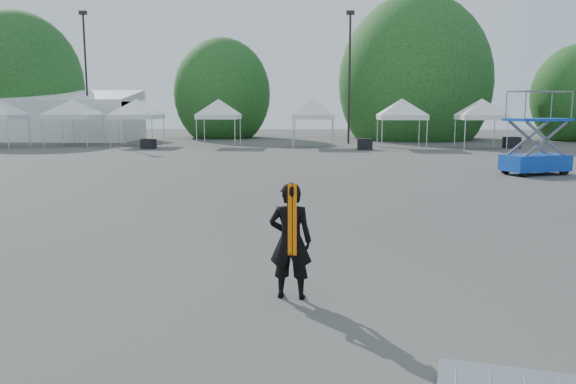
{
  "coord_description": "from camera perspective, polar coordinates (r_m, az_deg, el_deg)",
  "views": [
    {
      "loc": [
        0.76,
        -11.02,
        2.77
      ],
      "look_at": [
        0.23,
        -1.34,
        1.3
      ],
      "focal_mm": 35.0,
      "sensor_mm": 36.0,
      "label": 1
    }
  ],
  "objects": [
    {
      "name": "ground",
      "position": [
        11.39,
        -0.78,
        -5.45
      ],
      "size": [
        120.0,
        120.0,
        0.0
      ],
      "primitive_type": "plane",
      "color": "#474442",
      "rests_on": "ground"
    },
    {
      "name": "marquee",
      "position": [
        51.35,
        -23.34,
        7.04
      ],
      "size": [
        15.0,
        6.25,
        4.23
      ],
      "color": "white",
      "rests_on": "ground"
    },
    {
      "name": "light_pole_west",
      "position": [
        48.87,
        -19.85,
        11.65
      ],
      "size": [
        0.6,
        0.25,
        10.3
      ],
      "color": "black",
      "rests_on": "ground"
    },
    {
      "name": "light_pole_east",
      "position": [
        43.17,
        6.27,
        12.23
      ],
      "size": [
        0.6,
        0.25,
        9.8
      ],
      "color": "black",
      "rests_on": "ground"
    },
    {
      "name": "tree_far_w",
      "position": [
        55.88,
        -25.84,
        9.6
      ],
      "size": [
        4.8,
        4.8,
        7.3
      ],
      "color": "#382314",
      "rests_on": "ground"
    },
    {
      "name": "tree_mid_w",
      "position": [
        51.78,
        -6.68,
        9.86
      ],
      "size": [
        4.16,
        4.16,
        6.33
      ],
      "color": "#382314",
      "rests_on": "ground"
    },
    {
      "name": "tree_mid_e",
      "position": [
        50.74,
        12.73,
        10.76
      ],
      "size": [
        5.12,
        5.12,
        7.79
      ],
      "color": "#382314",
      "rests_on": "ground"
    },
    {
      "name": "tent_b",
      "position": [
        43.78,
        -21.02,
        8.44
      ],
      "size": [
        4.73,
        4.73,
        3.88
      ],
      "color": "silver",
      "rests_on": "ground"
    },
    {
      "name": "tent_c",
      "position": [
        41.86,
        -15.13,
        8.73
      ],
      "size": [
        4.5,
        4.5,
        3.88
      ],
      "color": "silver",
      "rests_on": "ground"
    },
    {
      "name": "tent_d",
      "position": [
        40.13,
        -7.07,
        8.98
      ],
      "size": [
        4.03,
        4.03,
        3.88
      ],
      "color": "silver",
      "rests_on": "ground"
    },
    {
      "name": "tent_e",
      "position": [
        39.07,
        2.6,
        9.05
      ],
      "size": [
        4.07,
        4.07,
        3.88
      ],
      "color": "silver",
      "rests_on": "ground"
    },
    {
      "name": "tent_f",
      "position": [
        38.8,
        11.51,
        8.89
      ],
      "size": [
        4.39,
        4.39,
        3.88
      ],
      "color": "silver",
      "rests_on": "ground"
    },
    {
      "name": "tent_g",
      "position": [
        39.85,
        19.08,
        8.58
      ],
      "size": [
        4.1,
        4.1,
        3.88
      ],
      "color": "silver",
      "rests_on": "ground"
    },
    {
      "name": "man",
      "position": [
        8.14,
        0.25,
        -4.95
      ],
      "size": [
        0.66,
        0.46,
        1.71
      ],
      "rotation": [
        0.0,
        0.0,
        3.05
      ],
      "color": "black",
      "rests_on": "ground"
    },
    {
      "name": "scissor_lift",
      "position": [
        25.28,
        23.99,
        5.51
      ],
      "size": [
        2.95,
        2.21,
        3.41
      ],
      "rotation": [
        0.0,
        0.0,
        0.38
      ],
      "color": "#0D36AC",
      "rests_on": "ground"
    },
    {
      "name": "crate_west",
      "position": [
        38.7,
        -13.99,
        4.76
      ],
      "size": [
        1.02,
        0.9,
        0.66
      ],
      "primitive_type": "cube",
      "rotation": [
        0.0,
        0.0,
        -0.35
      ],
      "color": "black",
      "rests_on": "ground"
    },
    {
      "name": "crate_mid",
      "position": [
        37.09,
        7.82,
        4.84
      ],
      "size": [
        0.95,
        0.74,
        0.74
      ],
      "primitive_type": "cube",
      "rotation": [
        0.0,
        0.0,
        -0.0
      ],
      "color": "black",
      "rests_on": "ground"
    },
    {
      "name": "crate_east",
      "position": [
        41.22,
        21.77,
        4.69
      ],
      "size": [
        1.07,
        0.89,
        0.76
      ],
      "primitive_type": "cube",
      "rotation": [
        0.0,
        0.0,
        0.15
      ],
      "color": "black",
      "rests_on": "ground"
    }
  ]
}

